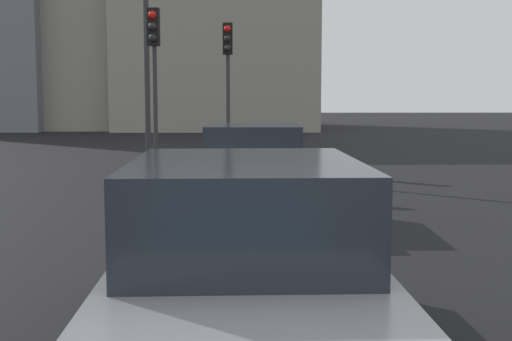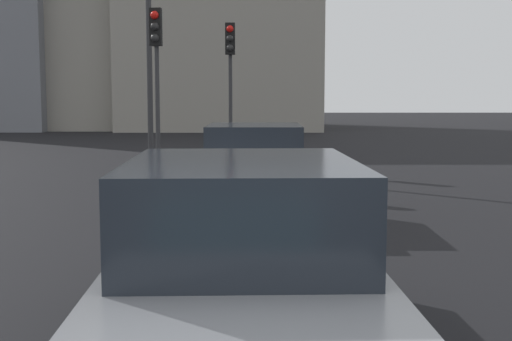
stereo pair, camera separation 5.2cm
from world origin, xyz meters
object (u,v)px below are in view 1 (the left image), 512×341
(traffic_light_near_left, at_px, (228,64))
(street_lamp_kerbside, at_px, (146,17))
(car_white_lead, at_px, (253,172))
(car_grey_second, at_px, (245,272))
(traffic_light_near_right, at_px, (154,57))

(traffic_light_near_left, xyz_separation_m, street_lamp_kerbside, (0.01, 2.34, 1.33))
(car_white_lead, xyz_separation_m, street_lamp_kerbside, (8.07, 3.00, 3.56))
(street_lamp_kerbside, bearing_deg, traffic_light_near_left, -90.33)
(traffic_light_near_left, distance_m, street_lamp_kerbside, 2.69)
(car_grey_second, height_order, street_lamp_kerbside, street_lamp_kerbside)
(car_grey_second, bearing_deg, traffic_light_near_right, 9.39)
(traffic_light_near_right, distance_m, street_lamp_kerbside, 3.51)
(car_white_lead, xyz_separation_m, traffic_light_near_left, (8.06, 0.66, 2.23))
(car_grey_second, bearing_deg, traffic_light_near_left, 0.65)
(traffic_light_near_left, bearing_deg, street_lamp_kerbside, -89.56)
(car_grey_second, bearing_deg, car_white_lead, -2.45)
(car_grey_second, xyz_separation_m, traffic_light_near_left, (14.88, 0.54, 2.21))
(car_grey_second, relative_size, street_lamp_kerbside, 0.65)
(car_white_lead, relative_size, street_lamp_kerbside, 0.60)
(car_grey_second, height_order, traffic_light_near_left, traffic_light_near_left)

